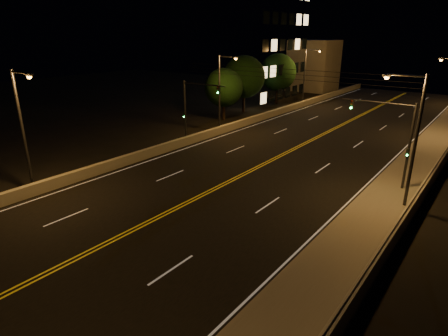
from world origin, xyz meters
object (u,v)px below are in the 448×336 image
Objects in this scene: streetlight_6 at (306,73)px; tree_2 at (278,72)px; building_tower at (222,8)px; tree_0 at (224,88)px; traffic_signal_left at (192,106)px; streetlight_4 at (24,124)px; streetlight_1 at (412,134)px; streetlight_5 at (221,88)px; traffic_signal_right at (396,136)px; tree_1 at (244,77)px.

tree_2 is at bearing -156.77° from streetlight_6.
building_tower reaches higher than tree_0.
tree_2 reaches higher than traffic_signal_left.
streetlight_4 and streetlight_6 have the same top height.
streetlight_1 is 1.28× the size of tree_0.
building_tower reaches higher than streetlight_4.
traffic_signal_left is (1.08, -6.15, -0.94)m from streetlight_5.
building_tower is (-35.55, 27.67, 9.53)m from streetlight_1.
tree_1 reaches higher than traffic_signal_right.
streetlight_5 is at bearing 162.86° from traffic_signal_right.
tree_2 is (-23.98, 26.00, 0.92)m from traffic_signal_right.
streetlight_6 is at bearing 11.81° from building_tower.
tree_0 is 14.73m from tree_2.
streetlight_4 reaches higher than tree_1.
streetlight_1 is 37.36m from streetlight_6.
traffic_signal_left is 0.21× the size of building_tower.
tree_2 is (10.09, 1.22, -9.55)m from building_tower.
streetlight_1 is 1.33× the size of traffic_signal_left.
streetlight_1 is 0.28× the size of building_tower.
streetlight_6 is 1.07× the size of tree_1.
streetlight_5 is 20.26m from tree_2.
streetlight_1 is 1.00× the size of streetlight_4.
streetlight_5 is at bearing -55.25° from tree_0.
tree_0 is at bearing 124.75° from streetlight_5.
streetlight_4 reaches higher than traffic_signal_right.
streetlight_4 is 1.00× the size of streetlight_6.
traffic_signal_left is at bearing -72.38° from tree_1.
streetlight_4 is at bearing -93.91° from traffic_signal_left.
tree_1 is 9.03m from tree_2.
streetlight_1 is at bearing -22.88° from streetlight_5.
building_tower is 3.85× the size of tree_2.
streetlight_5 is at bearing -90.00° from streetlight_6.
streetlight_5 is 1.00× the size of streetlight_6.
streetlight_1 is 1.07× the size of tree_1.
streetlight_6 is 1.28× the size of tree_0.
streetlight_6 reaches higher than traffic_signal_right.
tree_1 is (-24.24, 16.97, 0.98)m from traffic_signal_right.
streetlight_4 is at bearing -149.01° from streetlight_1.
streetlight_1 and streetlight_6 have the same top height.
streetlight_4 is 21.89m from streetlight_5.
traffic_signal_right is at bearing 38.31° from streetlight_4.
streetlight_6 is 27.77m from traffic_signal_left.
streetlight_1 reaches higher than tree_2.
streetlight_5 reaches higher than traffic_signal_right.
tree_1 is at bearing -111.82° from streetlight_6.
streetlight_4 is 43.97m from building_tower.
tree_0 is at bearing -88.14° from tree_2.
tree_0 is (-3.57, -16.44, -0.77)m from streetlight_6.
tree_0 is (-3.57, 27.04, -0.77)m from streetlight_4.
building_tower is (-14.14, -2.96, 9.53)m from streetlight_6.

